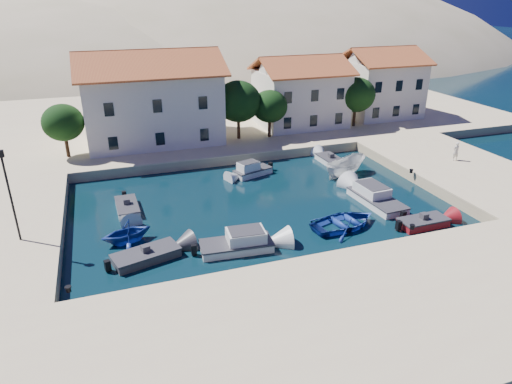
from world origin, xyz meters
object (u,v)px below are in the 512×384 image
at_px(building_left, 151,96).
at_px(boat_east, 345,175).
at_px(cabin_cruiser_south, 236,244).
at_px(rowboat_south, 344,227).
at_px(lamppost, 9,188).
at_px(cabin_cruiser_east, 377,199).
at_px(pedestrian, 456,151).
at_px(building_mid, 300,90).
at_px(building_right, 381,81).

xyz_separation_m(building_left, boat_east, (16.01, -14.30, -5.94)).
height_order(cabin_cruiser_south, rowboat_south, cabin_cruiser_south).
height_order(lamppost, cabin_cruiser_east, lamppost).
xyz_separation_m(cabin_cruiser_east, pedestrian, (11.63, 4.52, 1.45)).
relative_size(building_mid, lamppost, 1.69).
bearing_deg(building_right, building_mid, -175.24).
xyz_separation_m(lamppost, cabin_cruiser_south, (13.64, -4.32, -4.28)).
xyz_separation_m(building_right, lamppost, (-41.50, -22.00, -0.72)).
relative_size(building_right, rowboat_south, 1.78).
relative_size(building_left, cabin_cruiser_south, 2.91).
bearing_deg(rowboat_south, boat_east, -38.83).
bearing_deg(building_left, cabin_cruiser_south, -84.98).
relative_size(cabin_cruiser_south, rowboat_south, 0.95).
xyz_separation_m(building_mid, boat_east, (-1.99, -15.30, -5.22)).
bearing_deg(building_left, pedestrian, -31.48).
distance_m(building_mid, pedestrian, 19.87).
xyz_separation_m(cabin_cruiser_east, boat_east, (0.76, 6.68, -0.48)).
xyz_separation_m(rowboat_south, boat_east, (5.31, 9.43, 0.00)).
bearing_deg(cabin_cruiser_south, building_mid, 62.54).
xyz_separation_m(building_mid, lamppost, (-29.50, -21.00, -0.47)).
distance_m(cabin_cruiser_east, boat_east, 6.74).
bearing_deg(boat_east, building_right, -59.80).
bearing_deg(rowboat_south, cabin_cruiser_east, -68.32).
height_order(rowboat_south, cabin_cruiser_east, cabin_cruiser_east).
height_order(building_mid, boat_east, building_mid).
height_order(building_left, rowboat_south, building_left).
relative_size(lamppost, rowboat_south, 1.17).
height_order(boat_east, pedestrian, pedestrian).
distance_m(building_mid, boat_east, 16.28).
xyz_separation_m(cabin_cruiser_south, pedestrian, (24.75, 7.85, 1.45)).
height_order(lamppost, boat_east, lamppost).
bearing_deg(pedestrian, building_mid, -60.95).
bearing_deg(cabin_cruiser_east, building_left, 32.48).
xyz_separation_m(building_right, pedestrian, (-3.12, -18.46, -3.55)).
xyz_separation_m(building_mid, building_right, (12.00, 1.00, 0.25)).
bearing_deg(building_mid, pedestrian, -63.04).
bearing_deg(boat_east, lamppost, 82.55).
distance_m(cabin_cruiser_east, pedestrian, 12.56).
relative_size(building_mid, cabin_cruiser_east, 1.82).
bearing_deg(pedestrian, building_left, -29.39).
xyz_separation_m(building_left, cabin_cruiser_east, (15.25, -20.98, -5.46)).
xyz_separation_m(rowboat_south, cabin_cruiser_east, (4.55, 2.75, 0.48)).
bearing_deg(rowboat_south, building_right, -46.31).
xyz_separation_m(building_left, rowboat_south, (10.70, -23.73, -5.94)).
xyz_separation_m(building_left, cabin_cruiser_south, (2.14, -24.32, -5.46)).
bearing_deg(building_right, building_left, -176.19).
xyz_separation_m(building_mid, rowboat_south, (-7.30, -24.73, -5.22)).
bearing_deg(boat_east, cabin_cruiser_east, 154.34).
bearing_deg(rowboat_south, cabin_cruiser_south, 84.49).
relative_size(building_right, cabin_cruiser_south, 1.87).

